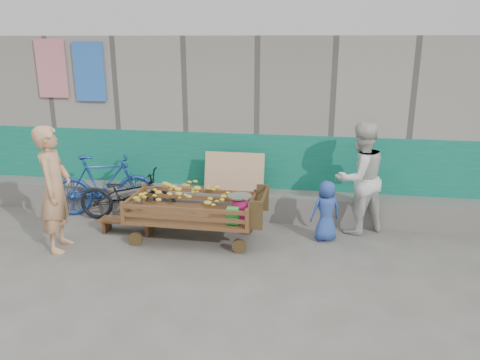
% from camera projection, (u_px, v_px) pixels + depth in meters
% --- Properties ---
extents(ground, '(80.00, 80.00, 0.00)m').
position_uv_depth(ground, '(180.00, 279.00, 5.97)').
color(ground, '#56544F').
rests_on(ground, ground).
extents(building_wall, '(12.00, 3.50, 3.00)m').
position_uv_depth(building_wall, '(236.00, 116.00, 9.37)').
color(building_wall, gray).
rests_on(building_wall, ground).
extents(banana_cart, '(2.06, 0.94, 0.88)m').
position_uv_depth(banana_cart, '(189.00, 203.00, 7.00)').
color(banana_cart, brown).
rests_on(banana_cart, ground).
extents(bench, '(0.89, 0.27, 0.22)m').
position_uv_depth(bench, '(128.00, 223.00, 7.38)').
color(bench, brown).
rests_on(bench, ground).
extents(vendor_man, '(0.56, 0.74, 1.82)m').
position_uv_depth(vendor_man, '(55.00, 189.00, 6.60)').
color(vendor_man, tan).
rests_on(vendor_man, ground).
extents(woman, '(1.08, 1.03, 1.76)m').
position_uv_depth(woman, '(360.00, 178.00, 7.23)').
color(woman, silver).
rests_on(woman, ground).
extents(child, '(0.54, 0.46, 0.94)m').
position_uv_depth(child, '(326.00, 211.00, 7.02)').
color(child, '#2A499B').
rests_on(child, ground).
extents(bicycle_dark, '(1.69, 0.76, 0.86)m').
position_uv_depth(bicycle_dark, '(128.00, 195.00, 7.85)').
color(bicycle_dark, black).
rests_on(bicycle_dark, ground).
extents(bicycle_blue, '(1.83, 1.01, 1.06)m').
position_uv_depth(bicycle_blue, '(104.00, 185.00, 8.07)').
color(bicycle_blue, navy).
rests_on(bicycle_blue, ground).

